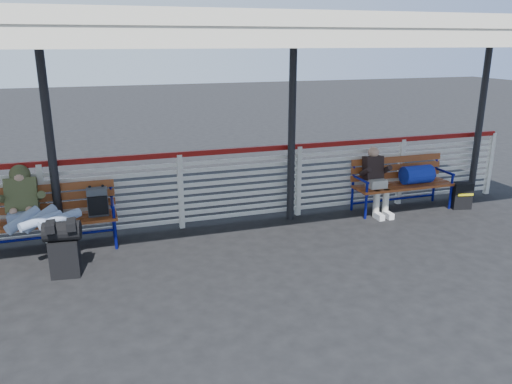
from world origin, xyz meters
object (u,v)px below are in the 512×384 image
object	(u,v)px
luggage_stack	(64,247)
bench_right	(408,177)
traveler_man	(35,213)
bench_left	(61,210)
companion_person	(376,180)
suitcase_side	(461,196)

from	to	relation	value
luggage_stack	bench_right	distance (m)	5.75
traveler_man	bench_left	bearing A→B (deg)	49.62
bench_left	companion_person	distance (m)	5.05
companion_person	suitcase_side	bearing A→B (deg)	-9.26
luggage_stack	suitcase_side	distance (m)	6.64
companion_person	suitcase_side	world-z (taller)	companion_person
luggage_stack	companion_person	size ratio (longest dim) A/B	0.64
bench_right	traveler_man	size ratio (longest dim) A/B	1.17
bench_left	traveler_man	bearing A→B (deg)	-130.38
companion_person	bench_right	bearing A→B (deg)	3.69
luggage_stack	traveler_man	bearing A→B (deg)	125.80
traveler_man	suitcase_side	size ratio (longest dim) A/B	3.28
companion_person	bench_left	bearing A→B (deg)	179.24
bench_left	luggage_stack	bearing A→B (deg)	-87.10
traveler_man	suitcase_side	world-z (taller)	traveler_man
luggage_stack	bench_left	distance (m)	1.01
bench_right	traveler_man	distance (m)	6.02
luggage_stack	bench_right	size ratio (longest dim) A/B	0.41
bench_left	companion_person	world-z (taller)	companion_person
luggage_stack	suitcase_side	bearing A→B (deg)	12.74
traveler_man	suitcase_side	distance (m)	6.97
companion_person	traveler_man	bearing A→B (deg)	-176.95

